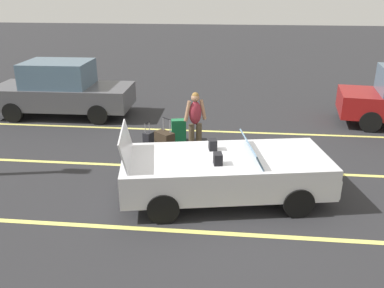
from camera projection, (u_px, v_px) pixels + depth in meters
ground_plane at (224, 198)px, 8.44m from camera, size 80.00×80.00×0.00m
lot_line_near at (222, 234)px, 7.22m from camera, size 18.00×0.12×0.01m
lot_line_mid at (226, 170)px, 9.72m from camera, size 18.00×0.12×0.01m
lot_line_far at (228, 132)px, 12.22m from camera, size 18.00×0.12×0.01m
convertible_car at (234, 172)px, 8.24m from camera, size 4.39×2.49×1.54m
suitcase_large_black at (165, 146)px, 10.14m from camera, size 0.55×0.53×1.09m
suitcase_medium_bright at (179, 130)px, 11.44m from camera, size 0.45×0.33×0.62m
suitcase_small_carryon at (149, 141)px, 10.83m from camera, size 0.32×0.39×0.76m
traveler_person at (195, 120)px, 10.30m from camera, size 0.59×0.33×1.65m
parked_sedan_near at (62, 90)px, 13.47m from camera, size 4.54×1.95×1.82m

